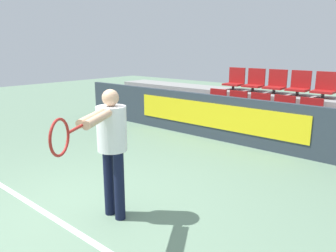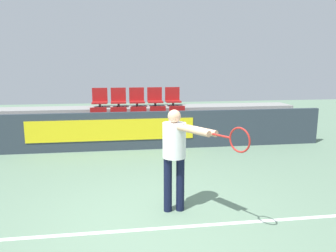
% 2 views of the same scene
% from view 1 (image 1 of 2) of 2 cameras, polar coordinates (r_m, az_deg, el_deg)
% --- Properties ---
extents(ground_plane, '(30.00, 30.00, 0.00)m').
position_cam_1_polar(ground_plane, '(4.42, -15.04, -15.20)').
color(ground_plane, slate).
extents(court_baseline, '(6.16, 0.08, 0.01)m').
position_cam_1_polar(court_baseline, '(4.32, -17.60, -16.07)').
color(court_baseline, white).
rests_on(court_baseline, ground).
extents(barrier_wall, '(10.27, 0.14, 1.03)m').
position_cam_1_polar(barrier_wall, '(7.27, 12.84, 0.72)').
color(barrier_wall, '#2D3842').
rests_on(barrier_wall, ground).
extents(bleacher_tier_front, '(9.87, 0.91, 0.49)m').
position_cam_1_polar(bleacher_tier_front, '(7.79, 14.76, -0.59)').
color(bleacher_tier_front, gray).
rests_on(bleacher_tier_front, ground).
extents(bleacher_tier_middle, '(9.87, 0.91, 0.98)m').
position_cam_1_polar(bleacher_tier_middle, '(8.54, 17.57, 2.14)').
color(bleacher_tier_middle, gray).
rests_on(bleacher_tier_middle, ground).
extents(stadium_chair_0, '(0.47, 0.40, 0.58)m').
position_cam_1_polar(stadium_chair_0, '(8.34, 8.33, 4.02)').
color(stadium_chair_0, '#333333').
rests_on(stadium_chair_0, bleacher_tier_front).
extents(stadium_chair_1, '(0.47, 0.40, 0.58)m').
position_cam_1_polar(stadium_chair_1, '(8.05, 11.74, 3.54)').
color(stadium_chair_1, '#333333').
rests_on(stadium_chair_1, bleacher_tier_front).
extents(stadium_chair_2, '(0.47, 0.40, 0.58)m').
position_cam_1_polar(stadium_chair_2, '(7.80, 15.38, 3.02)').
color(stadium_chair_2, '#333333').
rests_on(stadium_chair_2, bleacher_tier_front).
extents(stadium_chair_3, '(0.47, 0.40, 0.58)m').
position_cam_1_polar(stadium_chair_3, '(7.58, 19.24, 2.44)').
color(stadium_chair_3, '#333333').
rests_on(stadium_chair_3, bleacher_tier_front).
extents(stadium_chair_4, '(0.47, 0.40, 0.58)m').
position_cam_1_polar(stadium_chair_4, '(7.39, 23.32, 1.82)').
color(stadium_chair_4, '#333333').
rests_on(stadium_chair_4, bleacher_tier_front).
extents(stadium_chair_5, '(0.47, 0.40, 0.58)m').
position_cam_1_polar(stadium_chair_5, '(9.05, 11.57, 7.77)').
color(stadium_chair_5, '#333333').
rests_on(stadium_chair_5, bleacher_tier_middle).
extents(stadium_chair_6, '(0.47, 0.40, 0.58)m').
position_cam_1_polar(stadium_chair_6, '(8.78, 14.82, 7.43)').
color(stadium_chair_6, '#333333').
rests_on(stadium_chair_6, bleacher_tier_middle).
extents(stadium_chair_7, '(0.47, 0.40, 0.58)m').
position_cam_1_polar(stadium_chair_7, '(8.55, 18.25, 7.04)').
color(stadium_chair_7, '#333333').
rests_on(stadium_chair_7, bleacher_tier_middle).
extents(stadium_chair_8, '(0.47, 0.40, 0.58)m').
position_cam_1_polar(stadium_chair_8, '(8.35, 21.86, 6.61)').
color(stadium_chair_8, '#333333').
rests_on(stadium_chair_8, bleacher_tier_middle).
extents(stadium_chair_9, '(0.47, 0.40, 0.58)m').
position_cam_1_polar(stadium_chair_9, '(8.18, 25.62, 6.13)').
color(stadium_chair_9, '#333333').
rests_on(stadium_chair_9, bleacher_tier_middle).
extents(tennis_player, '(0.91, 1.38, 1.62)m').
position_cam_1_polar(tennis_player, '(3.93, -10.03, -2.46)').
color(tennis_player, black).
rests_on(tennis_player, ground).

